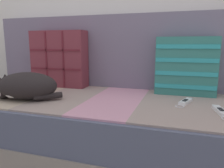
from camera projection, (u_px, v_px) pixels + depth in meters
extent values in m
plane|color=#A89E8E|center=(89.00, 159.00, 1.39)|extent=(14.00, 14.00, 0.00)
cube|color=gray|center=(95.00, 139.00, 1.47)|extent=(2.00, 0.90, 0.18)
cube|color=#4C5166|center=(95.00, 112.00, 1.44)|extent=(1.96, 0.88, 0.20)
cube|color=tan|center=(32.00, 92.00, 1.54)|extent=(0.31, 0.79, 0.01)
cube|color=gray|center=(72.00, 96.00, 1.45)|extent=(0.31, 0.79, 0.01)
cube|color=#C6899E|center=(117.00, 99.00, 1.36)|extent=(0.31, 0.79, 0.01)
cube|color=gray|center=(168.00, 103.00, 1.26)|extent=(0.31, 0.79, 0.01)
cube|color=slate|center=(112.00, 51.00, 1.72)|extent=(1.96, 0.14, 0.55)
cube|color=brown|center=(59.00, 59.00, 1.71)|extent=(0.44, 0.13, 0.43)
cube|color=maroon|center=(55.00, 69.00, 1.66)|extent=(0.43, 0.01, 0.01)
cube|color=maroon|center=(46.00, 59.00, 1.67)|extent=(0.01, 0.01, 0.42)
cube|color=maroon|center=(54.00, 50.00, 1.64)|extent=(0.43, 0.01, 0.01)
cube|color=maroon|center=(63.00, 60.00, 1.63)|extent=(0.01, 0.01, 0.42)
cube|color=#337A70|center=(186.00, 66.00, 1.44)|extent=(0.38, 0.13, 0.38)
cube|color=teal|center=(185.00, 87.00, 1.40)|extent=(0.38, 0.01, 0.03)
cube|color=teal|center=(185.00, 74.00, 1.38)|extent=(0.38, 0.01, 0.03)
cube|color=teal|center=(186.00, 60.00, 1.37)|extent=(0.38, 0.01, 0.03)
cube|color=teal|center=(187.00, 47.00, 1.35)|extent=(0.38, 0.01, 0.03)
ellipsoid|color=black|center=(27.00, 86.00, 1.32)|extent=(0.40, 0.30, 0.17)
sphere|color=black|center=(3.00, 89.00, 1.33)|extent=(0.12, 0.12, 0.12)
ellipsoid|color=white|center=(12.00, 92.00, 1.27)|extent=(0.11, 0.05, 0.07)
cylinder|color=black|center=(48.00, 96.00, 1.29)|extent=(0.14, 0.14, 0.04)
cone|color=black|center=(5.00, 77.00, 1.35)|extent=(0.04, 0.04, 0.04)
cube|color=white|center=(186.00, 102.00, 1.24)|extent=(0.08, 0.15, 0.02)
cube|color=black|center=(185.00, 100.00, 1.23)|extent=(0.04, 0.05, 0.00)
cube|color=black|center=(190.00, 99.00, 1.30)|extent=(0.03, 0.02, 0.02)
torus|color=silver|center=(180.00, 106.00, 1.17)|extent=(0.06, 0.06, 0.01)
cube|color=white|center=(220.00, 111.00, 1.07)|extent=(0.06, 0.16, 0.02)
cube|color=black|center=(221.00, 109.00, 1.06)|extent=(0.03, 0.06, 0.00)
cube|color=black|center=(215.00, 107.00, 1.14)|extent=(0.03, 0.01, 0.02)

